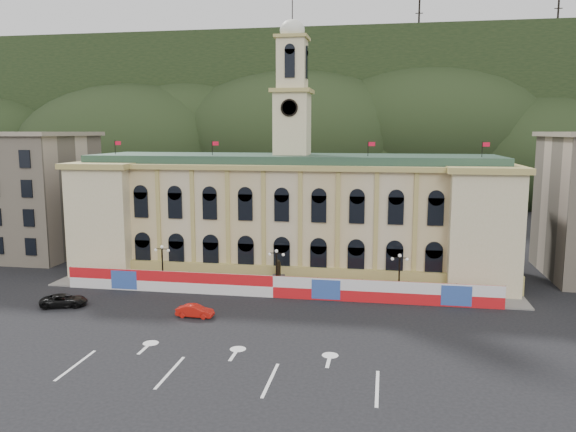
% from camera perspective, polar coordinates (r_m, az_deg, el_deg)
% --- Properties ---
extents(ground, '(260.00, 260.00, 0.00)m').
position_cam_1_polar(ground, '(50.47, -4.96, -13.11)').
color(ground, black).
rests_on(ground, ground).
extents(lane_markings, '(26.00, 10.00, 0.02)m').
position_cam_1_polar(lane_markings, '(46.03, -6.61, -15.34)').
color(lane_markings, white).
rests_on(lane_markings, ground).
extents(hill_ridge, '(230.00, 80.00, 64.00)m').
position_cam_1_polar(hill_ridge, '(167.73, 5.78, 8.82)').
color(hill_ridge, black).
rests_on(hill_ridge, ground).
extents(city_hall, '(56.20, 17.60, 37.10)m').
position_cam_1_polar(city_hall, '(74.72, 0.37, 0.28)').
color(city_hall, beige).
rests_on(city_hall, ground).
extents(side_building_left, '(21.00, 17.00, 18.60)m').
position_cam_1_polar(side_building_left, '(94.57, -25.92, 2.07)').
color(side_building_left, '#BEAC93').
rests_on(side_building_left, ground).
extents(hoarding_fence, '(50.00, 0.44, 2.50)m').
position_cam_1_polar(hoarding_fence, '(63.97, -1.45, -7.18)').
color(hoarding_fence, red).
rests_on(hoarding_fence, ground).
extents(pavement, '(56.00, 5.50, 0.16)m').
position_cam_1_polar(pavement, '(66.84, -1.04, -7.53)').
color(pavement, slate).
rests_on(pavement, ground).
extents(statue, '(1.40, 1.40, 3.72)m').
position_cam_1_polar(statue, '(66.77, -1.00, -6.56)').
color(statue, '#595651').
rests_on(statue, ground).
extents(lamp_left, '(1.96, 0.44, 5.15)m').
position_cam_1_polar(lamp_left, '(69.34, -12.64, -4.59)').
color(lamp_left, black).
rests_on(lamp_left, ground).
extents(lamp_center, '(1.96, 0.44, 5.15)m').
position_cam_1_polar(lamp_center, '(65.35, -1.17, -5.19)').
color(lamp_center, black).
rests_on(lamp_center, ground).
extents(lamp_right, '(1.96, 0.44, 5.15)m').
position_cam_1_polar(lamp_right, '(64.23, 11.24, -5.60)').
color(lamp_right, black).
rests_on(lamp_right, ground).
extents(red_sedan, '(1.51, 3.86, 1.25)m').
position_cam_1_polar(red_sedan, '(58.37, -9.43, -9.50)').
color(red_sedan, red).
rests_on(red_sedan, ground).
extents(black_suv, '(5.01, 6.10, 1.34)m').
position_cam_1_polar(black_suv, '(65.47, -21.80, -7.97)').
color(black_suv, black).
rests_on(black_suv, ground).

